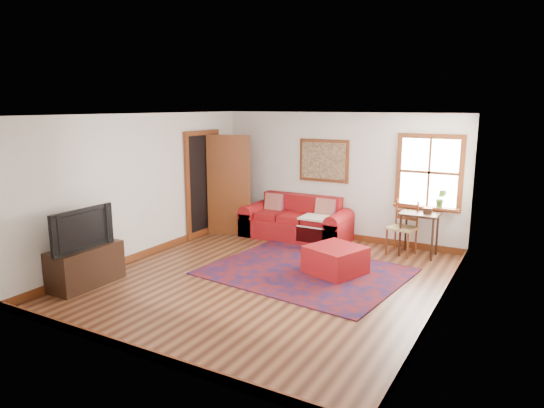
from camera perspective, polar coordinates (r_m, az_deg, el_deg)
The scene contains 13 objects.
ground at distance 7.58m, azimuth -0.31°, elevation -8.79°, with size 5.50×5.50×0.00m, color #401E11.
room_envelope at distance 7.18m, azimuth -0.27°, elevation 3.69°, with size 5.04×5.54×2.52m.
window at distance 9.14m, azimuth 18.12°, elevation 2.67°, with size 1.18×0.20×1.38m.
doorway at distance 9.92m, azimuth -6.30°, elevation 2.42°, with size 0.89×1.08×2.14m.
framed_artwork at distance 9.73m, azimuth 6.10°, elevation 5.10°, with size 1.05×0.07×0.85m.
persian_rug at distance 7.88m, azimuth 3.97°, elevation -7.92°, with size 2.98×2.38×0.02m, color #63120E.
red_leather_sofa at distance 9.77m, azimuth 2.91°, elevation -2.39°, with size 2.17×0.90×0.85m.
red_ottoman at distance 7.79m, azimuth 7.46°, elevation -6.57°, with size 0.78×0.78×0.45m, color maroon.
side_table at distance 8.91m, azimuth 16.97°, elevation -1.78°, with size 0.65×0.49×0.78m.
ladder_back_chair at distance 8.98m, azimuth 15.20°, elevation -2.42°, with size 0.51×0.49×0.97m.
media_cabinet at distance 7.74m, azimuth -21.07°, elevation -6.82°, with size 0.49×1.08×0.59m, color black.
television at distance 7.50m, azimuth -21.89°, elevation -2.69°, with size 1.05×0.14×0.60m, color black.
candle_hurricane at distance 7.85m, azimuth -18.72°, elevation -3.49°, with size 0.12×0.12×0.18m.
Camera 1 is at (3.52, -6.17, 2.64)m, focal length 32.00 mm.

